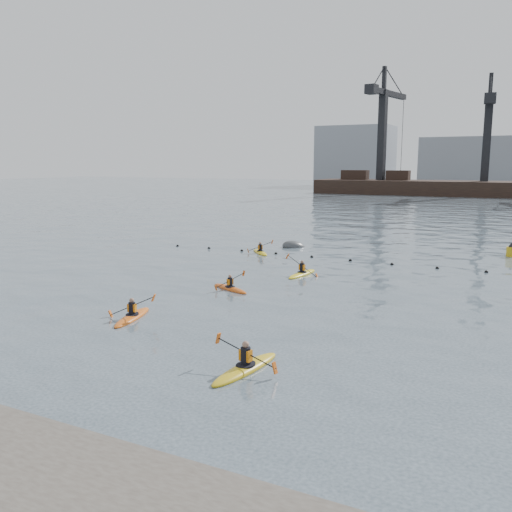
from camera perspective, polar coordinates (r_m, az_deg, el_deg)
The scene contains 11 objects.
ground at distance 18.56m, azimuth -5.10°, elevation -12.11°, with size 400.00×400.00×0.00m, color #36444E.
float_line at distance 38.96m, azimuth 12.06°, elevation -0.62°, with size 33.24×0.73×0.24m.
barge_pier at distance 125.02m, azimuth 22.72°, elevation 6.71°, with size 72.00×19.30×29.50m.
skyline at distance 165.01m, azimuth 24.86°, elevation 9.68°, with size 141.00×28.00×22.00m.
kayaker_0 at distance 25.15m, azimuth -12.89°, elevation -6.18°, with size 2.27×3.38×1.30m.
kayaker_1 at distance 18.63m, azimuth -1.10°, elevation -11.62°, with size 2.47×3.69×1.24m.
kayaker_2 at distance 30.04m, azimuth -2.75°, elevation -3.36°, with size 2.93×1.89×1.06m.
kayaker_3 at distance 33.99m, azimuth 4.86°, elevation -1.82°, with size 2.31×3.32×1.37m.
kayaker_5 at distance 42.08m, azimuth 0.45°, elevation 0.44°, with size 2.54×2.67×1.12m.
mooring_buoy at distance 45.22m, azimuth 4.00°, elevation 0.95°, with size 2.07×1.22×1.04m, color #393B3E.
nav_buoy at distance 44.79m, azimuth 25.26°, elevation 0.43°, with size 0.67×0.67×1.22m.
Camera 1 is at (9.20, -14.57, 6.90)m, focal length 38.00 mm.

